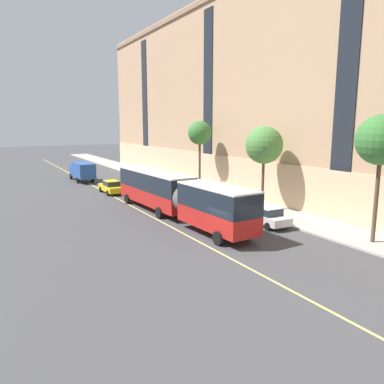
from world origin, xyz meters
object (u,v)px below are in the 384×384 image
at_px(box_truck, 82,170).
at_px(street_tree_mid_block, 381,141).
at_px(parked_car_black_4, 158,181).
at_px(street_tree_far_downtown, 200,133).
at_px(parked_car_white_5, 223,202).
at_px(city_bus, 176,194).
at_px(parked_car_green_1, 190,191).
at_px(taxi_cab, 111,187).
at_px(parked_car_white_3, 266,216).
at_px(parked_car_navy_0, 137,174).
at_px(street_tree_far_uptown, 264,145).

distance_m(box_truck, street_tree_mid_block, 40.83).
xyz_separation_m(parked_car_black_4, street_tree_far_downtown, (3.11, -5.36, 6.29)).
height_order(parked_car_black_4, parked_car_white_5, same).
relative_size(city_bus, parked_car_white_5, 4.46).
relative_size(city_bus, street_tree_mid_block, 2.25).
distance_m(parked_car_green_1, taxi_cab, 9.90).
height_order(parked_car_white_5, street_tree_mid_block, street_tree_mid_block).
bearing_deg(parked_car_green_1, parked_car_white_3, -90.41).
distance_m(parked_car_navy_0, street_tree_far_downtown, 14.93).
relative_size(parked_car_navy_0, street_tree_far_uptown, 0.54).
bearing_deg(city_bus, box_truck, 94.27).
height_order(taxi_cab, street_tree_far_uptown, street_tree_far_uptown).
distance_m(street_tree_far_uptown, street_tree_far_downtown, 11.78).
xyz_separation_m(street_tree_mid_block, street_tree_far_downtown, (0.00, 23.50, -0.05)).
relative_size(street_tree_far_uptown, street_tree_far_downtown, 0.93).
bearing_deg(parked_car_black_4, city_bus, -109.22).
bearing_deg(city_bus, taxi_cab, 95.07).
bearing_deg(parked_car_white_5, street_tree_far_uptown, -30.86).
distance_m(box_truck, street_tree_far_downtown, 19.56).
relative_size(parked_car_black_4, parked_car_white_5, 0.99).
relative_size(parked_car_navy_0, street_tree_mid_block, 0.49).
height_order(city_bus, parked_car_green_1, city_bus).
bearing_deg(taxi_cab, parked_car_green_1, -47.22).
xyz_separation_m(box_truck, street_tree_far_uptown, (10.48, -27.32, 4.64)).
relative_size(street_tree_mid_block, street_tree_far_downtown, 1.03).
distance_m(parked_car_black_4, taxi_cab, 6.82).
relative_size(parked_car_white_5, street_tree_far_downtown, 0.52).
bearing_deg(box_truck, street_tree_far_downtown, -56.05).
relative_size(parked_car_green_1, parked_car_white_3, 0.99).
bearing_deg(parked_car_white_5, city_bus, -175.57).
bearing_deg(street_tree_mid_block, parked_car_white_5, 103.14).
distance_m(parked_car_green_1, parked_car_white_5, 6.79).
xyz_separation_m(parked_car_navy_0, parked_car_white_5, (-0.17, -23.04, 0.00)).
relative_size(city_bus, parked_car_navy_0, 4.62).
distance_m(parked_car_navy_0, street_tree_mid_block, 37.36).
distance_m(parked_car_green_1, street_tree_far_downtown, 7.66).
height_order(box_truck, taxi_cab, box_truck).
height_order(parked_car_navy_0, taxi_cab, same).
bearing_deg(taxi_cab, city_bus, -84.93).
xyz_separation_m(box_truck, street_tree_mid_block, (10.48, -39.07, 5.53)).
xyz_separation_m(parked_car_navy_0, taxi_cab, (-6.82, -8.99, 0.00)).
relative_size(box_truck, street_tree_far_uptown, 0.93).
bearing_deg(street_tree_mid_block, street_tree_far_downtown, 90.00).
bearing_deg(taxi_cab, street_tree_far_uptown, -58.34).
bearing_deg(parked_car_black_4, street_tree_far_downtown, -59.85).
height_order(parked_car_white_3, box_truck, box_truck).
relative_size(parked_car_white_3, street_tree_far_downtown, 0.53).
distance_m(city_bus, street_tree_far_downtown, 14.24).
distance_m(taxi_cab, street_tree_mid_block, 30.08).
bearing_deg(taxi_cab, parked_car_white_3, -71.92).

